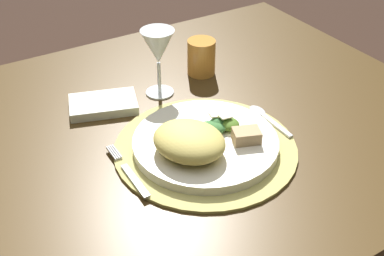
# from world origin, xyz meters

# --- Properties ---
(dining_table) EXTENTS (1.24, 0.91, 0.72)m
(dining_table) POSITION_xyz_m (0.00, 0.00, 0.55)
(dining_table) COLOR #473217
(dining_table) RESTS_ON ground
(placemat) EXTENTS (0.35, 0.35, 0.01)m
(placemat) POSITION_xyz_m (0.05, -0.10, 0.72)
(placemat) COLOR tan
(placemat) RESTS_ON dining_table
(dinner_plate) EXTENTS (0.28, 0.28, 0.02)m
(dinner_plate) POSITION_xyz_m (0.05, -0.10, 0.73)
(dinner_plate) COLOR white
(dinner_plate) RESTS_ON placemat
(pasta_serving) EXTENTS (0.16, 0.17, 0.05)m
(pasta_serving) POSITION_xyz_m (0.00, -0.12, 0.77)
(pasta_serving) COLOR #D7C05F
(pasta_serving) RESTS_ON dinner_plate
(salad_greens) EXTENTS (0.09, 0.07, 0.03)m
(salad_greens) POSITION_xyz_m (0.09, -0.09, 0.75)
(salad_greens) COLOR #295728
(salad_greens) RESTS_ON dinner_plate
(bread_piece) EXTENTS (0.06, 0.05, 0.02)m
(bread_piece) POSITION_xyz_m (0.11, -0.15, 0.76)
(bread_piece) COLOR tan
(bread_piece) RESTS_ON dinner_plate
(fork) EXTENTS (0.02, 0.17, 0.00)m
(fork) POSITION_xyz_m (-0.11, -0.10, 0.73)
(fork) COLOR silver
(fork) RESTS_ON placemat
(spoon) EXTENTS (0.03, 0.13, 0.01)m
(spoon) POSITION_xyz_m (0.21, -0.07, 0.73)
(spoon) COLOR silver
(spoon) RESTS_ON placemat
(napkin) EXTENTS (0.16, 0.13, 0.02)m
(napkin) POSITION_xyz_m (-0.06, 0.14, 0.73)
(napkin) COLOR white
(napkin) RESTS_ON dining_table
(wine_glass) EXTENTS (0.07, 0.07, 0.15)m
(wine_glass) POSITION_xyz_m (0.07, 0.13, 0.83)
(wine_glass) COLOR silver
(wine_glass) RESTS_ON dining_table
(amber_tumbler) EXTENTS (0.07, 0.07, 0.09)m
(amber_tumbler) POSITION_xyz_m (0.20, 0.16, 0.76)
(amber_tumbler) COLOR #D38B3B
(amber_tumbler) RESTS_ON dining_table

